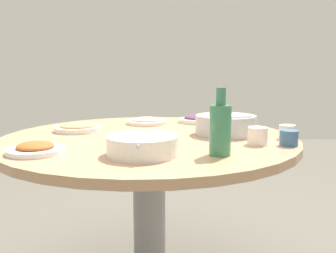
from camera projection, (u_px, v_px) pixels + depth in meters
The scene contains 11 objects.
round_dining_table at pixel (149, 164), 1.61m from camera, with size 1.30×1.30×0.77m.
rice_bowl at pixel (226, 125), 1.61m from camera, with size 0.27×0.27×0.10m.
soup_bowl at pixel (143, 146), 1.22m from camera, with size 0.25×0.27×0.07m.
dish_shrimp at pixel (78, 127), 1.71m from camera, with size 0.22×0.22×0.04m.
dish_noodles at pixel (147, 121), 1.94m from camera, with size 0.22×0.22×0.04m.
dish_eggplant at pixel (197, 119), 1.99m from camera, with size 0.21×0.21×0.04m.
dish_stirfry at pixel (35, 149), 1.25m from camera, with size 0.20×0.20×0.04m.
green_bottle at pixel (220, 128), 1.21m from camera, with size 0.07×0.07×0.23m.
tea_cup_near at pixel (287, 132), 1.51m from camera, with size 0.07×0.07×0.06m, color silver.
tea_cup_far at pixel (289, 138), 1.37m from camera, with size 0.07×0.07×0.06m, color #38608E.
tea_cup_side at pixel (257, 136), 1.39m from camera, with size 0.08×0.08×0.07m, color white.
Camera 1 is at (0.16, -1.55, 1.06)m, focal length 38.05 mm.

